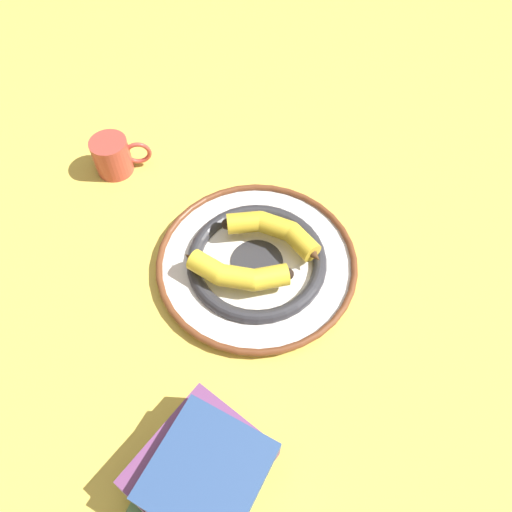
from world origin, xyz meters
TOP-DOWN VIEW (x-y plane):
  - ground_plane at (0.00, 0.00)m, footprint 2.80×2.80m
  - decorative_bowl at (-0.00, -0.02)m, footprint 0.38×0.38m
  - banana_a at (0.03, 0.03)m, footprint 0.20×0.10m
  - banana_b at (-0.03, -0.07)m, footprint 0.21×0.07m
  - book_stack at (-0.01, -0.41)m, footprint 0.22×0.23m
  - coffee_mug at (-0.34, 0.18)m, footprint 0.12×0.08m

SIDE VIEW (x-z plane):
  - ground_plane at x=0.00m, z-range 0.00..0.00m
  - decorative_bowl at x=0.00m, z-range 0.00..0.03m
  - coffee_mug at x=-0.34m, z-range 0.00..0.08m
  - book_stack at x=-0.01m, z-range 0.00..0.10m
  - banana_a at x=0.03m, z-range 0.03..0.07m
  - banana_b at x=-0.03m, z-range 0.03..0.07m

